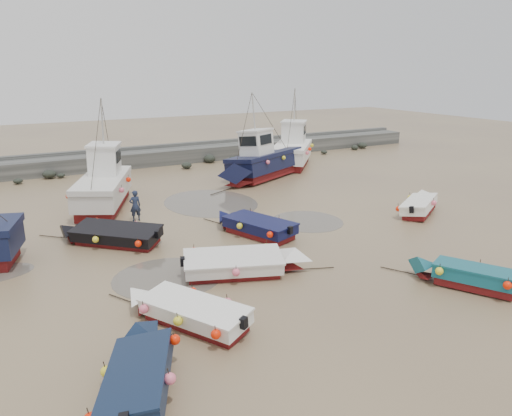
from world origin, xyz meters
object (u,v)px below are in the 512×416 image
at_px(dinghy_0, 187,308).
at_px(person, 136,221).
at_px(dinghy_4, 110,232).
at_px(cabin_boat_2, 262,161).
at_px(dinghy_1, 144,369).
at_px(dinghy_3, 422,203).
at_px(cabin_boat_1, 104,183).
at_px(dinghy_5, 242,261).
at_px(dinghy_6, 254,224).
at_px(cabin_boat_3, 293,149).
at_px(dinghy_2, 465,272).

height_order(dinghy_0, person, dinghy_0).
bearing_deg(person, dinghy_4, 54.01).
bearing_deg(cabin_boat_2, dinghy_1, 116.82).
bearing_deg(dinghy_4, cabin_boat_2, -12.71).
height_order(dinghy_3, cabin_boat_1, cabin_boat_1).
height_order(dinghy_5, cabin_boat_2, cabin_boat_2).
height_order(dinghy_3, dinghy_5, same).
bearing_deg(dinghy_1, dinghy_6, 71.93).
relative_size(dinghy_4, cabin_boat_1, 0.54).
relative_size(dinghy_0, person, 3.31).
relative_size(cabin_boat_2, person, 5.60).
height_order(dinghy_3, cabin_boat_3, cabin_boat_3).
distance_m(cabin_boat_2, cabin_boat_3, 6.10).
xyz_separation_m(dinghy_4, dinghy_6, (6.51, -2.09, 0.01)).
distance_m(dinghy_0, person, 11.87).
bearing_deg(dinghy_1, dinghy_5, 67.11).
distance_m(dinghy_4, cabin_boat_1, 6.99).
xyz_separation_m(dinghy_5, cabin_boat_3, (14.14, 18.20, 0.83)).
bearing_deg(dinghy_0, dinghy_6, 19.18).
bearing_deg(dinghy_6, dinghy_1, -151.24).
relative_size(dinghy_2, dinghy_5, 0.79).
distance_m(dinghy_2, cabin_boat_1, 20.27).
height_order(cabin_boat_1, cabin_boat_2, same).
xyz_separation_m(dinghy_0, cabin_boat_1, (0.93, 15.61, 0.80)).
relative_size(dinghy_4, cabin_boat_3, 0.65).
distance_m(dinghy_1, person, 14.90).
bearing_deg(dinghy_0, cabin_boat_2, 25.70).
distance_m(dinghy_5, cabin_boat_2, 17.32).
height_order(dinghy_3, person, dinghy_3).
bearing_deg(dinghy_6, dinghy_2, -85.49).
height_order(dinghy_2, cabin_boat_3, cabin_boat_3).
xyz_separation_m(dinghy_1, cabin_boat_1, (3.13, 18.25, 0.79)).
distance_m(dinghy_3, dinghy_6, 10.18).
xyz_separation_m(dinghy_4, dinghy_5, (3.76, -6.14, 0.00)).
bearing_deg(dinghy_2, cabin_boat_1, 88.76).
bearing_deg(person, dinghy_5, 99.28).
height_order(dinghy_0, dinghy_5, same).
distance_m(dinghy_2, dinghy_4, 15.39).
xyz_separation_m(dinghy_2, cabin_boat_2, (2.36, 19.73, 0.78)).
height_order(dinghy_2, cabin_boat_1, cabin_boat_1).
distance_m(cabin_boat_1, cabin_boat_3, 17.40).
bearing_deg(dinghy_1, person, 98.68).
bearing_deg(dinghy_3, dinghy_2, -69.61).
relative_size(dinghy_2, person, 2.87).
xyz_separation_m(dinghy_5, cabin_boat_1, (-2.45, 12.96, 0.80)).
bearing_deg(dinghy_3, dinghy_6, -129.08).
bearing_deg(dinghy_4, cabin_boat_1, 32.94).
xyz_separation_m(dinghy_1, person, (3.84, 14.38, -0.55)).
height_order(dinghy_0, cabin_boat_2, cabin_boat_2).
distance_m(dinghy_0, dinghy_4, 8.80).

